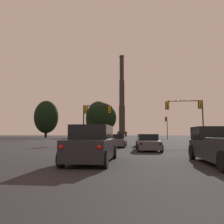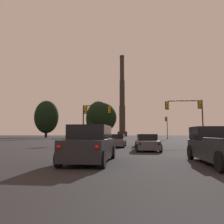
{
  "view_description": "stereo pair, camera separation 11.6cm",
  "coord_description": "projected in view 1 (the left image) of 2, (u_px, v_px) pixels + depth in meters",
  "views": [
    {
      "loc": [
        -1.04,
        -2.96,
        1.4
      ],
      "look_at": [
        -7.03,
        53.75,
        7.26
      ],
      "focal_mm": 35.0,
      "sensor_mm": 36.0,
      "label": 1
    },
    {
      "loc": [
        -0.93,
        -2.94,
        1.4
      ],
      "look_at": [
        -7.03,
        53.75,
        7.26
      ],
      "focal_mm": 35.0,
      "sensor_mm": 36.0,
      "label": 2
    }
  ],
  "objects": [
    {
      "name": "suv_left_lane_third",
      "position": [
        92.0,
        144.0,
        11.12
      ],
      "size": [
        2.14,
        4.92,
        1.86
      ],
      "rotation": [
        0.0,
        0.0,
        -0.01
      ],
      "color": "#232328",
      "rests_on": "ground_plane"
    },
    {
      "name": "traffic_light_far_right",
      "position": [
        167.0,
        124.0,
        61.09
      ],
      "size": [
        0.78,
        0.5,
        6.36
      ],
      "color": "black",
      "rests_on": "ground_plane"
    },
    {
      "name": "pickup_truck_right_lane_third",
      "position": [
        223.0,
        147.0,
        10.44
      ],
      "size": [
        2.18,
        5.51,
        1.82
      ],
      "rotation": [
        0.0,
        0.0,
        -0.0
      ],
      "color": "#232328",
      "rests_on": "ground_plane"
    },
    {
      "name": "smokestack",
      "position": [
        122.0,
        104.0,
        142.59
      ],
      "size": [
        6.27,
        6.27,
        53.73
      ],
      "color": "#2B2722",
      "rests_on": "ground_plane"
    },
    {
      "name": "traffic_light_overhead_left",
      "position": [
        93.0,
        114.0,
        33.34
      ],
      "size": [
        4.5,
        0.5,
        5.88
      ],
      "color": "black",
      "rests_on": "ground_plane"
    },
    {
      "name": "sedan_center_lane_second",
      "position": [
        148.0,
        143.0,
        19.03
      ],
      "size": [
        2.12,
        4.75,
        1.43
      ],
      "rotation": [
        0.0,
        0.0,
        0.03
      ],
      "color": "#4C4F54",
      "rests_on": "ground_plane"
    },
    {
      "name": "treeline_center_left",
      "position": [
        101.0,
        118.0,
        94.14
      ],
      "size": [
        13.17,
        11.85,
        15.14
      ],
      "color": "black",
      "rests_on": "ground_plane"
    },
    {
      "name": "treeline_center_right",
      "position": [
        98.0,
        119.0,
        93.83
      ],
      "size": [
        10.9,
        9.81,
        15.66
      ],
      "color": "black",
      "rests_on": "ground_plane"
    },
    {
      "name": "hatchback_center_lane_front",
      "position": [
        144.0,
        141.0,
        25.76
      ],
      "size": [
        1.95,
        4.13,
        1.44
      ],
      "rotation": [
        0.0,
        0.0,
        0.01
      ],
      "color": "#4C4F54",
      "rests_on": "ground_plane"
    },
    {
      "name": "sedan_left_lane_front",
      "position": [
        117.0,
        141.0,
        24.66
      ],
      "size": [
        1.98,
        4.71,
        1.43
      ],
      "rotation": [
        0.0,
        0.0,
        -0.0
      ],
      "color": "#4C4F54",
      "rests_on": "ground_plane"
    },
    {
      "name": "treeline_left_mid",
      "position": [
        46.0,
        117.0,
        94.37
      ],
      "size": [
        10.39,
        9.35,
        15.98
      ],
      "color": "black",
      "rests_on": "ground_plane"
    },
    {
      "name": "traffic_light_overhead_right",
      "position": [
        190.0,
        110.0,
        32.43
      ],
      "size": [
        5.57,
        0.5,
        6.5
      ],
      "color": "black",
      "rests_on": "ground_plane"
    }
  ]
}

